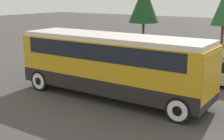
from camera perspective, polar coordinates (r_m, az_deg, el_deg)
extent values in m
plane|color=#423F3D|center=(15.68, 0.00, -5.00)|extent=(120.00, 120.00, 0.00)
cube|color=black|center=(15.44, 0.00, -2.08)|extent=(9.74, 2.60, 0.73)
cube|color=gold|center=(15.16, 0.00, 2.37)|extent=(9.74, 2.60, 1.71)
cube|color=black|center=(15.08, 0.00, 3.93)|extent=(8.57, 2.64, 0.77)
cube|color=silver|center=(15.00, 0.00, 5.98)|extent=(9.54, 2.39, 0.22)
cube|color=gold|center=(13.22, 17.19, -0.98)|extent=(0.36, 2.49, 1.95)
cylinder|color=black|center=(12.74, 12.07, -7.16)|extent=(1.09, 0.28, 1.09)
cylinder|color=silver|center=(12.74, 12.07, -7.16)|extent=(0.85, 0.30, 0.85)
cylinder|color=black|center=(12.74, 12.07, -7.16)|extent=(0.41, 0.32, 0.41)
cylinder|color=black|center=(14.86, 15.56, -4.36)|extent=(1.09, 0.28, 1.09)
cylinder|color=silver|center=(14.86, 15.56, -4.36)|extent=(0.85, 0.30, 0.85)
cylinder|color=black|center=(14.86, 15.56, -4.36)|extent=(0.41, 0.32, 0.41)
cylinder|color=black|center=(17.08, -13.00, -1.90)|extent=(1.09, 0.28, 1.09)
cylinder|color=silver|center=(17.08, -13.00, -1.90)|extent=(0.85, 0.30, 0.85)
cylinder|color=black|center=(17.08, -13.00, -1.90)|extent=(0.41, 0.32, 0.41)
cylinder|color=black|center=(18.71, -7.70, -0.33)|extent=(1.09, 0.28, 1.09)
cylinder|color=silver|center=(18.71, -7.70, -0.33)|extent=(0.85, 0.30, 0.85)
cylinder|color=black|center=(18.71, -7.70, -0.33)|extent=(0.41, 0.32, 0.41)
cube|color=#2D5638|center=(22.65, 6.66, 2.10)|extent=(4.08, 1.80, 0.61)
cube|color=black|center=(22.62, 6.33, 3.59)|extent=(2.12, 1.62, 0.55)
cylinder|color=black|center=(21.30, 9.46, 0.65)|extent=(0.62, 0.22, 0.62)
cylinder|color=black|center=(21.30, 9.46, 0.65)|extent=(0.24, 0.26, 0.24)
cylinder|color=black|center=(22.75, 11.17, 1.39)|extent=(0.62, 0.22, 0.62)
cylinder|color=black|center=(22.75, 11.17, 1.39)|extent=(0.24, 0.26, 0.24)
cylinder|color=black|center=(22.79, 2.12, 1.66)|extent=(0.62, 0.22, 0.62)
cylinder|color=black|center=(22.79, 2.12, 1.66)|extent=(0.24, 0.26, 0.24)
cylinder|color=black|center=(24.15, 4.16, 2.31)|extent=(0.62, 0.22, 0.62)
cylinder|color=black|center=(24.15, 4.16, 2.31)|extent=(0.24, 0.26, 0.24)
cylinder|color=black|center=(18.30, 15.16, -1.78)|extent=(0.61, 0.22, 0.61)
cylinder|color=black|center=(18.30, 15.16, -1.78)|extent=(0.23, 0.26, 0.23)
cylinder|color=black|center=(19.85, 16.77, -0.70)|extent=(0.61, 0.22, 0.61)
cylinder|color=black|center=(19.85, 16.77, -0.70)|extent=(0.23, 0.26, 0.23)
cylinder|color=brown|center=(36.73, 5.75, 7.14)|extent=(0.28, 0.28, 1.92)
cone|color=#19471E|center=(36.52, 5.86, 12.05)|extent=(3.44, 3.44, 4.38)
cylinder|color=brown|center=(35.85, 19.52, 6.22)|extent=(0.28, 0.28, 1.84)
cone|color=#28602D|center=(35.64, 19.88, 10.76)|extent=(2.65, 2.65, 3.86)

